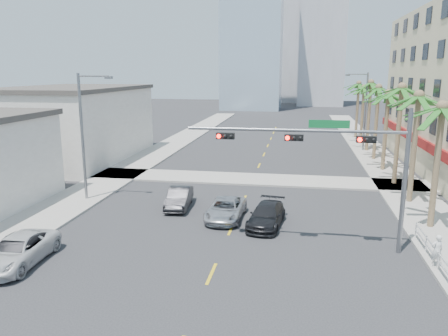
% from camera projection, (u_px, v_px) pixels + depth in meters
% --- Properties ---
extents(ground, '(260.00, 260.00, 0.00)m').
position_uv_depth(ground, '(190.00, 322.00, 16.22)').
color(ground, '#262628').
rests_on(ground, ground).
extents(sidewalk_right, '(4.00, 120.00, 0.15)m').
position_uv_depth(sidewalk_right, '(406.00, 192.00, 33.47)').
color(sidewalk_right, gray).
rests_on(sidewalk_right, ground).
extents(sidewalk_left, '(4.00, 120.00, 0.15)m').
position_uv_depth(sidewalk_left, '(111.00, 179.00, 37.43)').
color(sidewalk_left, gray).
rests_on(sidewalk_left, ground).
extents(sidewalk_cross, '(80.00, 4.00, 0.15)m').
position_uv_depth(sidewalk_cross, '(253.00, 179.00, 37.37)').
color(sidewalk_cross, gray).
rests_on(sidewalk_cross, ground).
extents(building_left_far, '(11.00, 18.00, 7.20)m').
position_uv_depth(building_left_far, '(74.00, 125.00, 45.60)').
color(building_left_far, beige).
rests_on(building_left_far, ground).
extents(tower_far_left, '(14.00, 14.00, 48.00)m').
position_uv_depth(tower_far_left, '(253.00, 7.00, 103.76)').
color(tower_far_left, '#99B2C6').
rests_on(tower_far_left, ground).
extents(tower_far_center, '(16.00, 16.00, 42.00)m').
position_uv_depth(tower_far_center, '(280.00, 31.00, 132.45)').
color(tower_far_center, '#ADADB2').
rests_on(tower_far_center, ground).
extents(traffic_signal_mast, '(11.12, 0.54, 7.20)m').
position_uv_depth(traffic_signal_mast, '(340.00, 154.00, 21.82)').
color(traffic_signal_mast, slate).
rests_on(traffic_signal_mast, ground).
extents(palm_tree_0, '(4.80, 4.80, 7.80)m').
position_uv_depth(palm_tree_0, '(443.00, 109.00, 24.32)').
color(palm_tree_0, brown).
rests_on(palm_tree_0, ground).
extents(palm_tree_1, '(4.80, 4.80, 8.16)m').
position_uv_depth(palm_tree_1, '(419.00, 97.00, 29.25)').
color(palm_tree_1, brown).
rests_on(palm_tree_1, ground).
extents(palm_tree_2, '(4.80, 4.80, 8.52)m').
position_uv_depth(palm_tree_2, '(402.00, 89.00, 34.18)').
color(palm_tree_2, brown).
rests_on(palm_tree_2, ground).
extents(palm_tree_3, '(4.80, 4.80, 7.80)m').
position_uv_depth(palm_tree_3, '(388.00, 94.00, 39.33)').
color(palm_tree_3, brown).
rests_on(palm_tree_3, ground).
extents(palm_tree_4, '(4.80, 4.80, 8.16)m').
position_uv_depth(palm_tree_4, '(379.00, 88.00, 44.26)').
color(palm_tree_4, brown).
rests_on(palm_tree_4, ground).
extents(palm_tree_5, '(4.80, 4.80, 8.52)m').
position_uv_depth(palm_tree_5, '(371.00, 83.00, 49.19)').
color(palm_tree_5, brown).
rests_on(palm_tree_5, ground).
extents(palm_tree_6, '(4.80, 4.80, 7.80)m').
position_uv_depth(palm_tree_6, '(364.00, 88.00, 54.34)').
color(palm_tree_6, brown).
rests_on(palm_tree_6, ground).
extents(palm_tree_7, '(4.80, 4.80, 8.16)m').
position_uv_depth(palm_tree_7, '(359.00, 84.00, 59.27)').
color(palm_tree_7, brown).
rests_on(palm_tree_7, ground).
extents(streetlight_left, '(2.55, 0.25, 9.00)m').
position_uv_depth(streetlight_left, '(85.00, 131.00, 30.41)').
color(streetlight_left, slate).
rests_on(streetlight_left, ground).
extents(streetlight_right, '(2.55, 0.25, 9.00)m').
position_uv_depth(streetlight_right, '(364.00, 108.00, 49.88)').
color(streetlight_right, slate).
rests_on(streetlight_right, ground).
extents(guardrail, '(0.08, 8.08, 1.00)m').
position_uv_depth(guardrail, '(438.00, 258.00, 20.15)').
color(guardrail, silver).
rests_on(guardrail, ground).
extents(car_parked_mid, '(1.47, 4.01, 1.31)m').
position_uv_depth(car_parked_mid, '(18.00, 251.00, 21.02)').
color(car_parked_mid, black).
rests_on(car_parked_mid, ground).
extents(car_parked_far, '(2.46, 5.02, 1.37)m').
position_uv_depth(car_parked_far, '(17.00, 251.00, 20.91)').
color(car_parked_far, silver).
rests_on(car_parked_far, ground).
extents(car_lane_left, '(1.81, 4.20, 1.35)m').
position_uv_depth(car_lane_left, '(179.00, 198.00, 29.75)').
color(car_lane_left, black).
rests_on(car_lane_left, ground).
extents(car_lane_center, '(2.25, 4.64, 1.27)m').
position_uv_depth(car_lane_center, '(226.00, 209.00, 27.45)').
color(car_lane_center, '#BABBBF').
rests_on(car_lane_center, ground).
extents(car_lane_right, '(2.33, 4.68, 1.31)m').
position_uv_depth(car_lane_right, '(266.00, 215.00, 26.20)').
color(car_lane_right, black).
rests_on(car_lane_right, ground).
extents(pedestrian, '(0.63, 0.49, 1.55)m').
position_uv_depth(pedestrian, '(437.00, 250.00, 20.38)').
color(pedestrian, silver).
rests_on(pedestrian, sidewalk_right).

